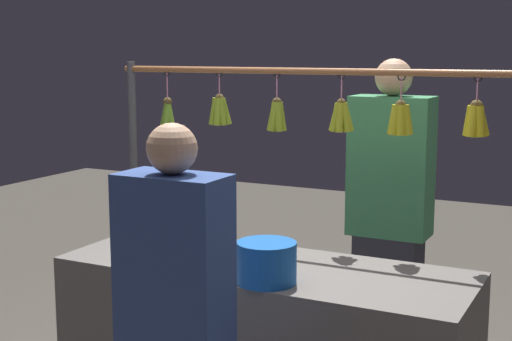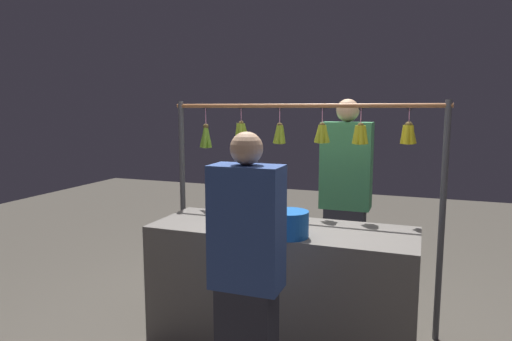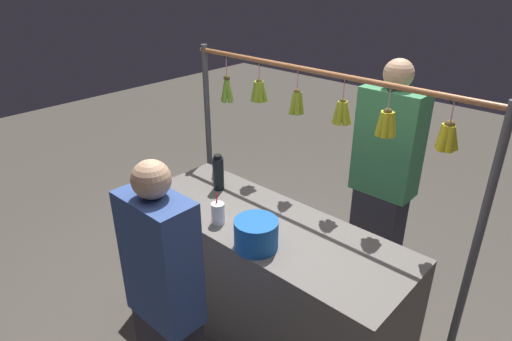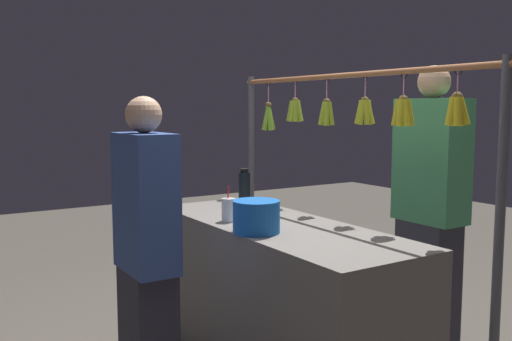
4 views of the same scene
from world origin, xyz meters
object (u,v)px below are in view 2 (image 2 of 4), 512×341
at_px(blue_bucket, 289,224).
at_px(vendor_person, 345,204).
at_px(customer_person, 247,282).
at_px(drink_cup, 242,221).
at_px(water_bottle, 218,201).

distance_m(blue_bucket, vendor_person, 1.13).
relative_size(blue_bucket, customer_person, 0.16).
distance_m(drink_cup, vendor_person, 1.19).
xyz_separation_m(drink_cup, vendor_person, (-0.50, -1.08, -0.07)).
bearing_deg(blue_bucket, customer_person, 83.54).
distance_m(drink_cup, customer_person, 0.67).
xyz_separation_m(blue_bucket, customer_person, (0.06, 0.57, -0.18)).
relative_size(water_bottle, vendor_person, 0.15).
height_order(vendor_person, customer_person, vendor_person).
distance_m(water_bottle, drink_cup, 0.43).
bearing_deg(blue_bucket, water_bottle, -26.62).
bearing_deg(drink_cup, blue_bucket, 175.38).
height_order(water_bottle, vendor_person, vendor_person).
distance_m(water_bottle, blue_bucket, 0.72).
bearing_deg(blue_bucket, vendor_person, -98.73).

